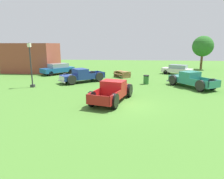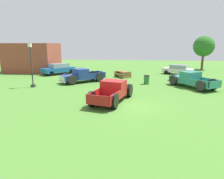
{
  "view_description": "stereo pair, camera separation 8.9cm",
  "coord_description": "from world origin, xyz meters",
  "px_view_note": "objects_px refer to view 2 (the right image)",
  "views": [
    {
      "loc": [
        0.41,
        -13.65,
        4.14
      ],
      "look_at": [
        -0.92,
        0.69,
        0.9
      ],
      "focal_mm": 32.49,
      "sensor_mm": 36.0,
      "label": 1
    },
    {
      "loc": [
        0.5,
        -13.65,
        4.14
      ],
      "look_at": [
        -0.92,
        0.69,
        0.9
      ],
      "focal_mm": 32.49,
      "sensor_mm": 36.0,
      "label": 2
    }
  ],
  "objects_px": {
    "sedan_distant_a": "(178,69)",
    "sedan_distant_b": "(59,69)",
    "pickup_truck_foreground": "(114,91)",
    "pickup_truck_behind_left": "(80,76)",
    "oak_tree_east": "(204,46)",
    "trash_can": "(147,80)",
    "pickup_truck_behind_right": "(190,80)",
    "picnic_table": "(123,73)",
    "lamp_post_near": "(31,64)"
  },
  "relations": [
    {
      "from": "pickup_truck_behind_right",
      "to": "sedan_distant_b",
      "type": "xyz_separation_m",
      "value": [
        -15.89,
        7.09,
        0.05
      ]
    },
    {
      "from": "picnic_table",
      "to": "trash_can",
      "type": "distance_m",
      "value": 5.02
    },
    {
      "from": "pickup_truck_foreground",
      "to": "sedan_distant_a",
      "type": "bearing_deg",
      "value": 61.4
    },
    {
      "from": "lamp_post_near",
      "to": "picnic_table",
      "type": "distance_m",
      "value": 11.06
    },
    {
      "from": "sedan_distant_a",
      "to": "sedan_distant_b",
      "type": "height_order",
      "value": "sedan_distant_b"
    },
    {
      "from": "trash_can",
      "to": "oak_tree_east",
      "type": "bearing_deg",
      "value": 53.99
    },
    {
      "from": "lamp_post_near",
      "to": "trash_can",
      "type": "height_order",
      "value": "lamp_post_near"
    },
    {
      "from": "pickup_truck_behind_right",
      "to": "oak_tree_east",
      "type": "bearing_deg",
      "value": 68.17
    },
    {
      "from": "sedan_distant_b",
      "to": "lamp_post_near",
      "type": "height_order",
      "value": "lamp_post_near"
    },
    {
      "from": "sedan_distant_a",
      "to": "lamp_post_near",
      "type": "bearing_deg",
      "value": -147.75
    },
    {
      "from": "picnic_table",
      "to": "pickup_truck_behind_right",
      "type": "bearing_deg",
      "value": -37.55
    },
    {
      "from": "pickup_truck_behind_right",
      "to": "picnic_table",
      "type": "relative_size",
      "value": 2.21
    },
    {
      "from": "picnic_table",
      "to": "oak_tree_east",
      "type": "height_order",
      "value": "oak_tree_east"
    },
    {
      "from": "pickup_truck_behind_left",
      "to": "sedan_distant_b",
      "type": "height_order",
      "value": "pickup_truck_behind_left"
    },
    {
      "from": "oak_tree_east",
      "to": "trash_can",
      "type": "bearing_deg",
      "value": -126.01
    },
    {
      "from": "pickup_truck_foreground",
      "to": "pickup_truck_behind_right",
      "type": "xyz_separation_m",
      "value": [
        6.99,
        5.59,
        0.0
      ]
    },
    {
      "from": "pickup_truck_behind_left",
      "to": "picnic_table",
      "type": "relative_size",
      "value": 2.11
    },
    {
      "from": "sedan_distant_a",
      "to": "lamp_post_near",
      "type": "distance_m",
      "value": 19.01
    },
    {
      "from": "sedan_distant_a",
      "to": "trash_can",
      "type": "height_order",
      "value": "sedan_distant_a"
    },
    {
      "from": "sedan_distant_b",
      "to": "oak_tree_east",
      "type": "distance_m",
      "value": 23.39
    },
    {
      "from": "sedan_distant_a",
      "to": "picnic_table",
      "type": "relative_size",
      "value": 1.85
    },
    {
      "from": "sedan_distant_a",
      "to": "sedan_distant_b",
      "type": "bearing_deg",
      "value": -175.11
    },
    {
      "from": "sedan_distant_a",
      "to": "lamp_post_near",
      "type": "relative_size",
      "value": 1.0
    },
    {
      "from": "pickup_truck_foreground",
      "to": "picnic_table",
      "type": "xyz_separation_m",
      "value": [
        0.17,
        10.83,
        -0.23
      ]
    },
    {
      "from": "trash_can",
      "to": "picnic_table",
      "type": "bearing_deg",
      "value": 122.57
    },
    {
      "from": "lamp_post_near",
      "to": "picnic_table",
      "type": "height_order",
      "value": "lamp_post_near"
    },
    {
      "from": "pickup_truck_foreground",
      "to": "trash_can",
      "type": "relative_size",
      "value": 5.54
    },
    {
      "from": "sedan_distant_b",
      "to": "trash_can",
      "type": "xyz_separation_m",
      "value": [
        11.78,
        -6.08,
        -0.3
      ]
    },
    {
      "from": "lamp_post_near",
      "to": "oak_tree_east",
      "type": "distance_m",
      "value": 26.96
    },
    {
      "from": "oak_tree_east",
      "to": "sedan_distant_b",
      "type": "bearing_deg",
      "value": -160.4
    },
    {
      "from": "lamp_post_near",
      "to": "sedan_distant_a",
      "type": "bearing_deg",
      "value": 32.25
    },
    {
      "from": "pickup_truck_foreground",
      "to": "picnic_table",
      "type": "distance_m",
      "value": 10.84
    },
    {
      "from": "trash_can",
      "to": "oak_tree_east",
      "type": "xyz_separation_m",
      "value": [
        10.08,
        13.87,
        3.29
      ]
    },
    {
      "from": "picnic_table",
      "to": "oak_tree_east",
      "type": "distance_m",
      "value": 16.34
    },
    {
      "from": "trash_can",
      "to": "oak_tree_east",
      "type": "distance_m",
      "value": 17.45
    },
    {
      "from": "pickup_truck_behind_right",
      "to": "picnic_table",
      "type": "distance_m",
      "value": 8.61
    },
    {
      "from": "pickup_truck_behind_right",
      "to": "oak_tree_east",
      "type": "height_order",
      "value": "oak_tree_east"
    },
    {
      "from": "lamp_post_near",
      "to": "picnic_table",
      "type": "relative_size",
      "value": 1.85
    },
    {
      "from": "pickup_truck_foreground",
      "to": "pickup_truck_behind_left",
      "type": "distance_m",
      "value": 8.09
    },
    {
      "from": "sedan_distant_b",
      "to": "picnic_table",
      "type": "relative_size",
      "value": 1.99
    },
    {
      "from": "oak_tree_east",
      "to": "lamp_post_near",
      "type": "bearing_deg",
      "value": -142.26
    },
    {
      "from": "lamp_post_near",
      "to": "pickup_truck_foreground",
      "type": "bearing_deg",
      "value": -25.58
    },
    {
      "from": "lamp_post_near",
      "to": "oak_tree_east",
      "type": "bearing_deg",
      "value": 37.74
    },
    {
      "from": "pickup_truck_foreground",
      "to": "lamp_post_near",
      "type": "height_order",
      "value": "lamp_post_near"
    },
    {
      "from": "pickup_truck_behind_left",
      "to": "pickup_truck_behind_right",
      "type": "relative_size",
      "value": 0.95
    },
    {
      "from": "pickup_truck_foreground",
      "to": "sedan_distant_b",
      "type": "bearing_deg",
      "value": 125.07
    },
    {
      "from": "pickup_truck_foreground",
      "to": "trash_can",
      "type": "xyz_separation_m",
      "value": [
        2.87,
        6.6,
        -0.25
      ]
    },
    {
      "from": "sedan_distant_b",
      "to": "picnic_table",
      "type": "bearing_deg",
      "value": -11.52
    },
    {
      "from": "pickup_truck_behind_right",
      "to": "trash_can",
      "type": "height_order",
      "value": "pickup_truck_behind_right"
    },
    {
      "from": "pickup_truck_behind_right",
      "to": "sedan_distant_a",
      "type": "xyz_separation_m",
      "value": [
        0.7,
        8.51,
        -0.02
      ]
    }
  ]
}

